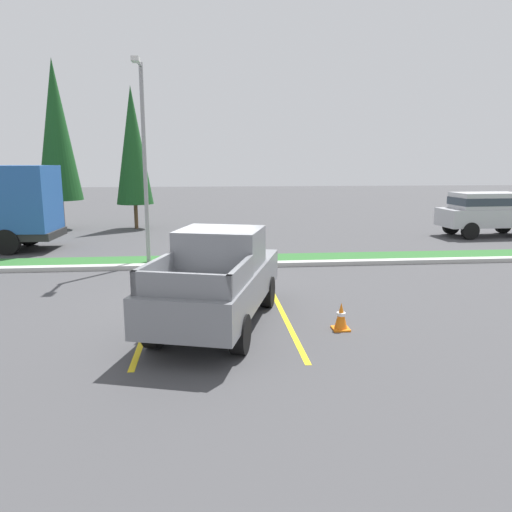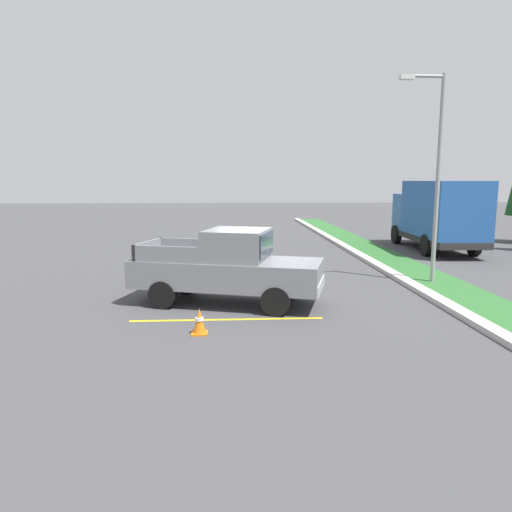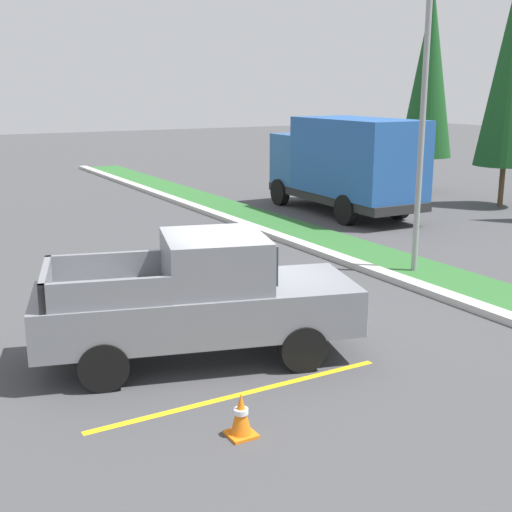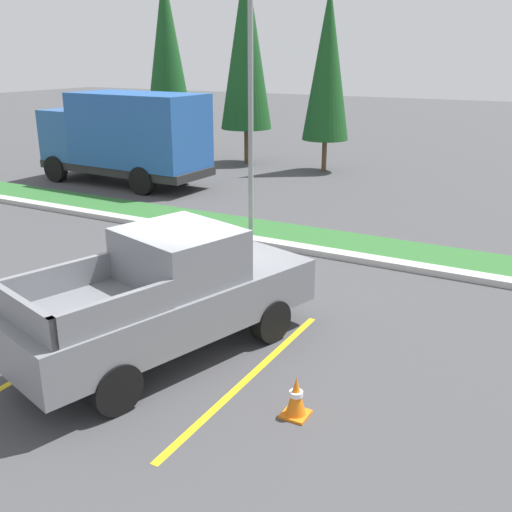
% 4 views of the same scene
% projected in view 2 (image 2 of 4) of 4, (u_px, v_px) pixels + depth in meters
% --- Properties ---
extents(ground_plane, '(120.00, 120.00, 0.00)m').
position_uv_depth(ground_plane, '(262.00, 301.00, 13.57)').
color(ground_plane, '#424244').
extents(parking_line_near, '(0.12, 4.80, 0.01)m').
position_uv_depth(parking_line_near, '(227.00, 291.00, 14.78)').
color(parking_line_near, yellow).
rests_on(parking_line_near, ground).
extents(parking_line_far, '(0.12, 4.80, 0.01)m').
position_uv_depth(parking_line_far, '(227.00, 320.00, 11.73)').
color(parking_line_far, yellow).
rests_on(parking_line_far, ground).
extents(curb_strip, '(56.00, 0.40, 0.15)m').
position_uv_depth(curb_strip, '(431.00, 296.00, 13.84)').
color(curb_strip, '#B2B2AD').
rests_on(curb_strip, ground).
extents(grass_median, '(56.00, 1.80, 0.06)m').
position_uv_depth(grass_median, '(468.00, 297.00, 13.91)').
color(grass_median, '#2D662D').
rests_on(grass_median, ground).
extents(pickup_truck_main, '(3.29, 5.54, 2.10)m').
position_uv_depth(pickup_truck_main, '(229.00, 267.00, 13.08)').
color(pickup_truck_main, black).
rests_on(pickup_truck_main, ground).
extents(cargo_truck_distant, '(6.88, 2.70, 3.40)m').
position_uv_depth(cargo_truck_distant, '(438.00, 213.00, 22.95)').
color(cargo_truck_distant, black).
rests_on(cargo_truck_distant, ground).
extents(street_light, '(0.24, 1.49, 6.76)m').
position_uv_depth(street_light, '(434.00, 165.00, 15.28)').
color(street_light, gray).
rests_on(street_light, ground).
extents(traffic_cone, '(0.36, 0.36, 0.60)m').
position_uv_depth(traffic_cone, '(199.00, 321.00, 10.59)').
color(traffic_cone, orange).
rests_on(traffic_cone, ground).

